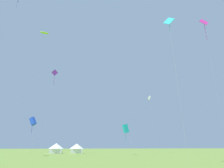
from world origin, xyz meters
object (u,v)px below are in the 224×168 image
Objects in this scene: kite_blue_diamond at (16,8)px; kite_lime_parafoil at (44,33)px; kite_white_box at (149,98)px; kite_cyan_diamond at (169,24)px; kite_magenta_diamond at (204,24)px; kite_blue_box at (33,121)px; kite_cyan_box at (126,129)px; festival_tent_left at (56,148)px; kite_purple_diamond at (54,75)px; festival_tent_right at (77,148)px.

kite_lime_parafoil is (4.90, 11.62, 0.82)m from kite_blue_diamond.
kite_cyan_diamond reaches higher than kite_white_box.
kite_lime_parafoil is at bearing 67.14° from kite_blue_diamond.
kite_blue_diamond is at bearing 146.08° from kite_cyan_diamond.
kite_magenta_diamond reaches higher than kite_blue_box.
kite_white_box is at bearing 25.19° from kite_blue_diamond.
kite_cyan_box reaches higher than festival_tent_left.
kite_blue_diamond reaches higher than kite_cyan_diamond.
kite_purple_diamond is 37.71m from kite_cyan_diamond.
kite_cyan_box is (-19.67, 14.25, -27.90)m from kite_magenta_diamond.
kite_white_box is (41.61, 19.57, -16.37)m from kite_blue_diamond.
kite_lime_parafoil is at bearing 178.86° from kite_cyan_box.
kite_blue_diamond is at bearing -126.86° from kite_blue_box.
kite_purple_diamond is 4.97× the size of festival_tent_left.
kite_cyan_diamond is 49.85m from festival_tent_right.
kite_purple_diamond is at bearing 177.59° from kite_cyan_box.
kite_lime_parafoil is at bearing -167.78° from kite_white_box.
festival_tent_left is (10.45, 24.93, -33.22)m from kite_blue_diamond.
festival_tent_left is at bearing 144.65° from kite_magenta_diamond.
kite_blue_diamond is at bearing 176.40° from kite_magenta_diamond.
kite_blue_diamond is (-30.35, -11.11, 27.95)m from kite_cyan_box.
kite_white_box is at bearing 110.33° from kite_magenta_diamond.
kite_blue_diamond reaches higher than kite_blue_box.
kite_cyan_diamond is (24.49, -31.38, -15.78)m from kite_lime_parafoil.
kite_magenta_diamond is 1.02× the size of kite_lime_parafoil.
kite_lime_parafoil is at bearing -174.91° from kite_purple_diamond.
kite_white_box is 4.15× the size of festival_tent_right.
kite_blue_box is 1.89× the size of festival_tent_left.
kite_magenta_diamond is 4.05× the size of kite_blue_box.
kite_blue_diamond is 7.95× the size of festival_tent_left.
kite_blue_box is 38.14m from kite_cyan_diamond.
festival_tent_left is at bearing 67.25° from kite_blue_diamond.
kite_blue_diamond is at bearing -124.39° from festival_tent_right.
kite_cyan_box is at bearing 7.89° from kite_blue_box.
festival_tent_right is at bearing 133.88° from kite_cyan_box.
kite_blue_diamond reaches higher than festival_tent_right.
kite_magenta_diamond is 54.57m from festival_tent_right.
kite_white_box is (36.71, 7.95, -17.19)m from kite_lime_parafoil.
kite_cyan_box is 42.73m from kite_blue_diamond.
kite_magenta_diamond is 36.99m from kite_cyan_box.
kite_lime_parafoil reaches higher than kite_white_box.
kite_blue_diamond is 38.45m from kite_cyan_diamond.
kite_blue_diamond is at bearing -154.81° from kite_white_box.
kite_blue_box reaches higher than festival_tent_left.
kite_cyan_box is 26.11m from kite_purple_diamond.
kite_lime_parafoil is 7.75× the size of festival_tent_right.
kite_purple_diamond is at bearing -95.58° from festival_tent_left.
kite_purple_diamond is 15.23m from kite_blue_box.
kite_cyan_diamond reaches higher than festival_tent_right.
festival_tent_right is (7.87, 12.93, -20.58)m from kite_purple_diamond.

